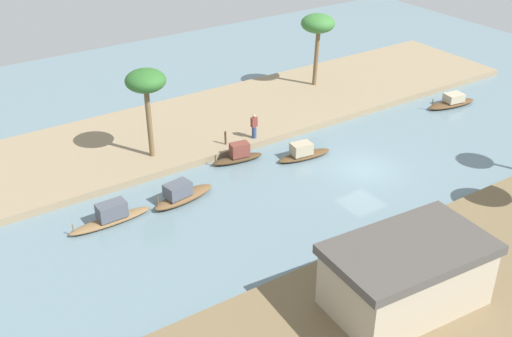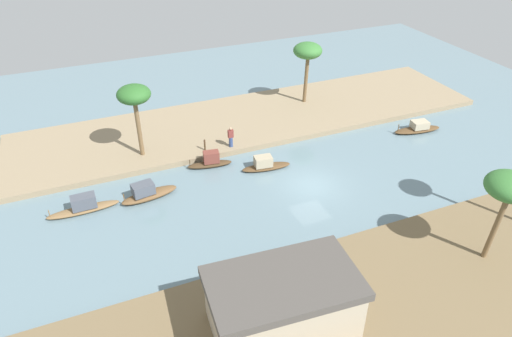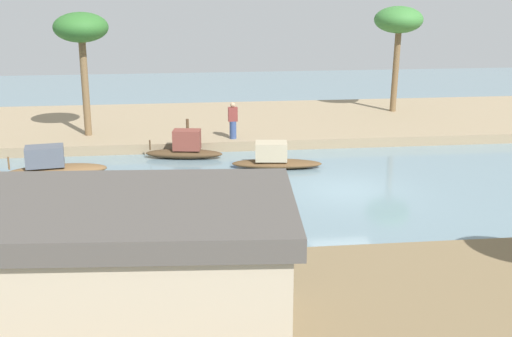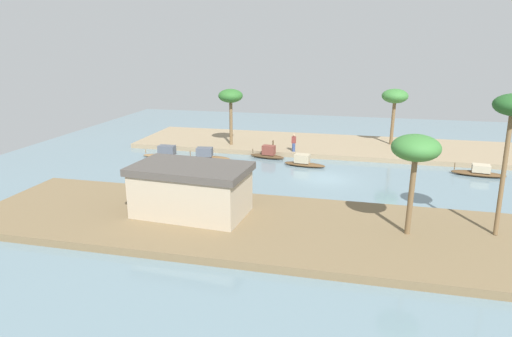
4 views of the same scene
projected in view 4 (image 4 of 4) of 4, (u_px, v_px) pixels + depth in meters
name	position (u px, v px, depth m)	size (l,w,h in m)	color
river_water	(326.00, 179.00, 36.78)	(65.08, 65.08, 0.00)	slate
riverbank_left	(335.00, 146.00, 47.27)	(42.49, 10.08, 0.46)	#937F60
riverbank_right	(310.00, 231.00, 26.15)	(42.49, 10.08, 0.46)	brown
sampan_near_left_bank	(304.00, 162.00, 40.33)	(3.94, 1.50, 1.12)	brown
sampan_midstream	(479.00, 172.00, 37.45)	(4.44, 1.79, 1.01)	brown
sampan_with_red_awning	(166.00, 154.00, 43.12)	(4.80, 1.03, 1.27)	brown
sampan_foreground	(268.00, 154.00, 43.01)	(3.57, 1.42, 1.30)	#47331E
sampan_downstream_large	(207.00, 156.00, 42.01)	(4.17, 1.74, 1.32)	brown
person_on_near_bank	(294.00, 143.00, 43.75)	(0.45, 0.34, 1.74)	#33477A
mooring_post	(273.00, 145.00, 44.55)	(0.14, 0.14, 0.95)	#4C3823
palm_tree_left_near	(395.00, 97.00, 45.51)	(2.67, 2.67, 5.85)	brown
palm_tree_left_far	(231.00, 97.00, 45.59)	(2.54, 2.54, 5.83)	brown
palm_tree_right_tall	(416.00, 150.00, 23.76)	(2.61, 2.61, 5.78)	brown
riverside_building	(191.00, 189.00, 27.76)	(7.50, 4.78, 3.18)	tan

